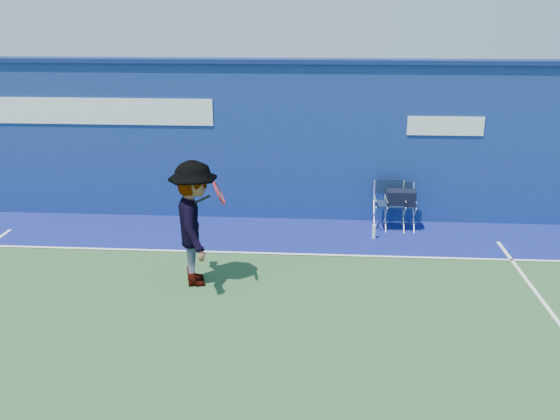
# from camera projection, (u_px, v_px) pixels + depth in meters

# --- Properties ---
(ground) EXTENTS (80.00, 80.00, 0.00)m
(ground) POSITION_uv_depth(u_px,v_px,m) (207.00, 357.00, 7.08)
(ground) COLOR #2C502B
(ground) RESTS_ON ground
(stadium_wall) EXTENTS (24.00, 0.50, 3.08)m
(stadium_wall) POSITION_uv_depth(u_px,v_px,m) (254.00, 139.00, 11.49)
(stadium_wall) COLOR navy
(stadium_wall) RESTS_ON ground
(out_of_bounds_strip) EXTENTS (24.00, 1.80, 0.01)m
(out_of_bounds_strip) POSITION_uv_depth(u_px,v_px,m) (248.00, 234.00, 10.95)
(out_of_bounds_strip) COLOR navy
(out_of_bounds_strip) RESTS_ON ground
(court_lines) EXTENTS (24.00, 12.00, 0.01)m
(court_lines) POSITION_uv_depth(u_px,v_px,m) (216.00, 331.00, 7.64)
(court_lines) COLOR white
(court_lines) RESTS_ON out_of_bounds_strip
(directors_chair_left) EXTENTS (0.53, 0.47, 0.88)m
(directors_chair_left) POSITION_uv_depth(u_px,v_px,m) (400.00, 210.00, 11.11)
(directors_chair_left) COLOR silver
(directors_chair_left) RESTS_ON ground
(directors_chair_right) EXTENTS (0.54, 0.49, 0.91)m
(directors_chair_right) POSITION_uv_depth(u_px,v_px,m) (389.00, 214.00, 11.15)
(directors_chair_right) COLOR silver
(directors_chair_right) RESTS_ON ground
(water_bottle) EXTENTS (0.07, 0.07, 0.26)m
(water_bottle) POSITION_uv_depth(u_px,v_px,m) (374.00, 232.00, 10.71)
(water_bottle) COLOR white
(water_bottle) RESTS_ON ground
(tennis_player) EXTENTS (1.02, 1.37, 1.89)m
(tennis_player) POSITION_uv_depth(u_px,v_px,m) (195.00, 224.00, 8.73)
(tennis_player) COLOR #EA4738
(tennis_player) RESTS_ON ground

